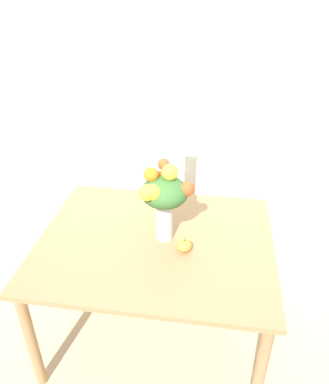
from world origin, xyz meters
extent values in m
plane|color=tan|center=(0.00, 0.00, 0.00)|extent=(12.00, 12.00, 0.00)
cube|color=silver|center=(0.00, 1.42, 1.35)|extent=(8.00, 0.06, 2.70)
cube|color=#9E754C|center=(0.00, 0.00, 0.74)|extent=(1.33, 1.07, 0.03)
cylinder|color=#9E754C|center=(-0.61, -0.47, 0.36)|extent=(0.06, 0.06, 0.72)
cylinder|color=#9E754C|center=(0.61, -0.47, 0.36)|extent=(0.06, 0.06, 0.72)
cylinder|color=#9E754C|center=(-0.61, 0.47, 0.36)|extent=(0.06, 0.06, 0.72)
cylinder|color=#9E754C|center=(0.61, 0.47, 0.36)|extent=(0.06, 0.06, 0.72)
cylinder|color=silver|center=(0.05, 0.03, 0.88)|extent=(0.09, 0.09, 0.26)
cylinder|color=silver|center=(0.05, 0.03, 0.82)|extent=(0.08, 0.08, 0.13)
cylinder|color=#38662D|center=(0.07, 0.03, 0.92)|extent=(0.01, 0.00, 0.31)
cylinder|color=#38662D|center=(0.05, 0.04, 0.92)|extent=(0.01, 0.01, 0.31)
cylinder|color=#38662D|center=(0.03, 0.04, 0.92)|extent=(0.01, 0.01, 0.31)
cylinder|color=#38662D|center=(0.03, 0.02, 0.92)|extent=(0.01, 0.00, 0.31)
cylinder|color=#38662D|center=(0.05, 0.01, 0.92)|extent=(0.01, 0.01, 0.31)
ellipsoid|color=#38662D|center=(0.05, 0.03, 1.06)|extent=(0.26, 0.26, 0.15)
sphere|color=yellow|center=(-0.03, -0.08, 1.11)|extent=(0.09, 0.09, 0.09)
sphere|color=#D64C23|center=(0.01, 0.11, 1.10)|extent=(0.08, 0.08, 0.08)
sphere|color=orange|center=(-0.03, 0.05, 1.15)|extent=(0.08, 0.08, 0.08)
sphere|color=yellow|center=(0.07, 0.05, 1.17)|extent=(0.09, 0.09, 0.09)
sphere|color=#D64C23|center=(0.17, 0.02, 1.10)|extent=(0.08, 0.08, 0.08)
sphere|color=#D64C23|center=(0.03, 0.13, 1.17)|extent=(0.07, 0.07, 0.07)
sphere|color=yellow|center=(0.00, -0.06, 1.11)|extent=(0.09, 0.09, 0.09)
ellipsoid|color=gold|center=(0.17, -0.07, 0.79)|extent=(0.08, 0.08, 0.07)
cylinder|color=brown|center=(0.17, -0.07, 0.82)|extent=(0.01, 0.01, 0.01)
cube|color=white|center=(-0.14, 0.80, 0.44)|extent=(0.43, 0.43, 0.02)
cylinder|color=white|center=(-0.31, 0.63, 0.22)|extent=(0.04, 0.04, 0.43)
cylinder|color=white|center=(0.03, 0.62, 0.22)|extent=(0.04, 0.04, 0.43)
cylinder|color=white|center=(-0.31, 0.97, 0.22)|extent=(0.04, 0.04, 0.43)
cylinder|color=white|center=(0.03, 0.96, 0.22)|extent=(0.04, 0.04, 0.43)
cube|color=white|center=(-0.14, 1.00, 0.73)|extent=(0.40, 0.03, 0.54)
camera|label=1|loc=(0.30, -1.66, 2.10)|focal=35.00mm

